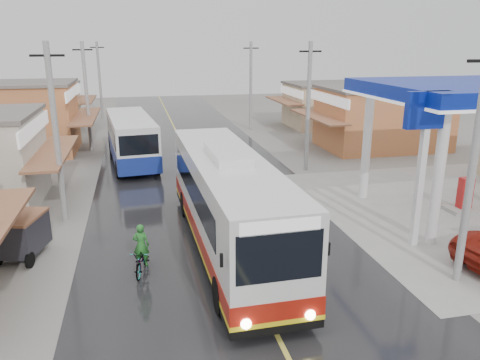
{
  "coord_description": "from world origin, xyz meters",
  "views": [
    {
      "loc": [
        -3.49,
        -12.59,
        7.95
      ],
      "look_at": [
        0.9,
        7.16,
        1.96
      ],
      "focal_mm": 35.0,
      "sensor_mm": 36.0,
      "label": 1
    }
  ],
  "objects_px": {
    "second_bus": "(131,139)",
    "cyclist": "(142,256)",
    "coach_bus": "(227,202)",
    "tricycle_near": "(23,234)"
  },
  "relations": [
    {
      "from": "coach_bus",
      "to": "cyclist",
      "type": "xyz_separation_m",
      "value": [
        -3.38,
        -1.4,
        -1.31
      ]
    },
    {
      "from": "coach_bus",
      "to": "second_bus",
      "type": "relative_size",
      "value": 1.32
    },
    {
      "from": "second_bus",
      "to": "cyclist",
      "type": "bearing_deg",
      "value": -94.62
    },
    {
      "from": "tricycle_near",
      "to": "second_bus",
      "type": "bearing_deg",
      "value": 87.97
    },
    {
      "from": "coach_bus",
      "to": "second_bus",
      "type": "distance_m",
      "value": 15.23
    },
    {
      "from": "second_bus",
      "to": "tricycle_near",
      "type": "distance_m",
      "value": 14.47
    },
    {
      "from": "cyclist",
      "to": "tricycle_near",
      "type": "relative_size",
      "value": 0.78
    },
    {
      "from": "second_bus",
      "to": "cyclist",
      "type": "relative_size",
      "value": 5.1
    },
    {
      "from": "second_bus",
      "to": "cyclist",
      "type": "height_order",
      "value": "second_bus"
    },
    {
      "from": "coach_bus",
      "to": "second_bus",
      "type": "height_order",
      "value": "coach_bus"
    }
  ]
}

